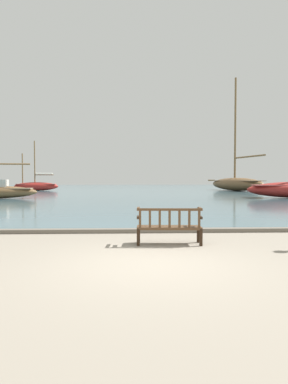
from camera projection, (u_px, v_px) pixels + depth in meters
The scene contains 6 objects.
ground_plane at pixel (150, 264), 6.57m from camera, with size 160.00×160.00×0.00m, color gray.
harbor_water at pixel (133, 190), 50.50m from camera, with size 100.00×80.00×0.08m, color #476670.
quay_edge_kerb at pixel (142, 231), 10.41m from camera, with size 40.00×0.30×0.12m, color #675F54.
park_bench at pixel (169, 226), 8.51m from camera, with size 1.63×0.61×0.92m.
sailboat_centre_channel at pixel (236, 183), 45.00m from camera, with size 5.48×13.08×14.80m.
sailboat_nearest_starboard at pixel (36, 186), 45.08m from camera, with size 5.80×1.59×6.56m.
Camera 1 is at (-0.37, -6.50, 1.64)m, focal length 32.00 mm.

